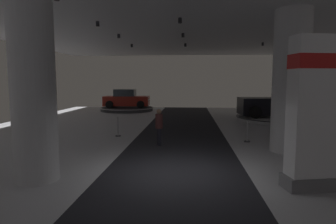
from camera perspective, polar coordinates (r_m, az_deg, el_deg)
name	(u,v)px	position (r m, az deg, el deg)	size (l,w,h in m)	color
ground	(175,173)	(8.95, 1.33, -12.11)	(24.00, 44.00, 0.06)	silver
column_right	(291,82)	(12.19, 23.21, 5.51)	(1.39, 1.39, 5.50)	silver
column_left	(33,82)	(8.68, -25.26, 5.37)	(1.19, 1.19, 5.50)	silver
brand_sign_pylon	(312,111)	(8.10, 26.68, 0.13)	(1.36, 0.87, 3.90)	slate
display_platform_deep_left	(127,109)	(27.45, -8.18, 0.63)	(4.99, 4.99, 0.33)	#333338
display_car_deep_left	(126,99)	(27.38, -8.27, 2.53)	(4.30, 2.36, 1.71)	maroon
display_platform_mid_right	(324,134)	(16.27, 28.52, -3.91)	(5.02, 5.02, 0.27)	#B7B7BC
display_car_mid_right	(324,117)	(16.17, 28.59, -0.80)	(3.70, 4.54, 1.71)	navy
display_platform_far_right	(277,118)	(21.94, 20.80, -1.16)	(5.68, 5.68, 0.27)	#B7B7BC
pickup_truck_far_right	(282,104)	(21.95, 21.69, 1.57)	(5.41, 2.88, 2.30)	black
visitor_walking_near	(159,125)	(12.42, -1.79, -2.54)	(0.32, 0.32, 1.59)	black
stanchion_a	(118,129)	(14.76, -9.91, -3.35)	(0.28, 0.28, 1.01)	#333338
stanchion_b	(247,134)	(13.69, 15.49, -4.22)	(0.28, 0.28, 1.01)	#333338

